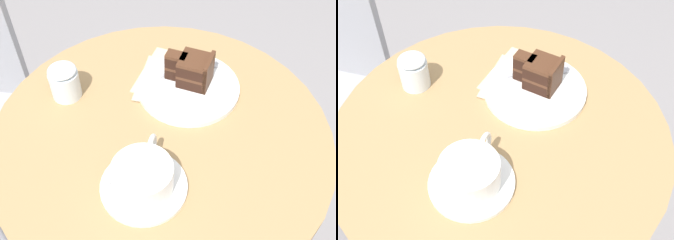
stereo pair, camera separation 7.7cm
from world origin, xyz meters
TOP-DOWN VIEW (x-y plane):
  - cafe_table at (0.00, 0.00)m, footprint 0.65×0.65m
  - saucer at (-0.13, 0.00)m, footprint 0.15×0.15m
  - coffee_cup at (-0.13, 0.00)m, footprint 0.14×0.10m
  - teaspoon at (-0.09, 0.04)m, footprint 0.09×0.04m
  - cake_plate at (0.12, -0.03)m, footprint 0.21×0.21m
  - cake_slice at (0.13, -0.04)m, footprint 0.07×0.10m
  - fork at (0.17, -0.04)m, footprint 0.08×0.12m
  - napkin at (0.14, 0.00)m, footprint 0.18×0.17m
  - sugar_pot at (0.05, 0.21)m, footprint 0.06×0.06m

SIDE VIEW (x-z plane):
  - cafe_table at x=0.00m, z-range 0.22..0.91m
  - napkin at x=0.14m, z-range 0.69..0.69m
  - saucer at x=-0.13m, z-range 0.69..0.69m
  - cake_plate at x=0.12m, z-range 0.69..0.70m
  - teaspoon at x=-0.09m, z-range 0.69..0.70m
  - fork at x=0.17m, z-range 0.70..0.70m
  - sugar_pot at x=0.05m, z-range 0.69..0.76m
  - coffee_cup at x=-0.13m, z-range 0.70..0.75m
  - cake_slice at x=0.13m, z-range 0.69..0.76m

